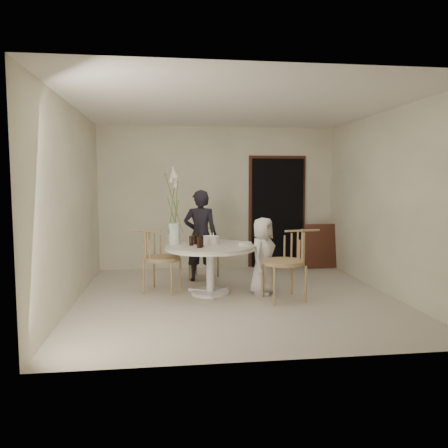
{
  "coord_description": "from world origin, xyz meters",
  "views": [
    {
      "loc": [
        -0.96,
        -6.07,
        1.66
      ],
      "look_at": [
        -0.14,
        0.3,
        1.04
      ],
      "focal_mm": 35.0,
      "sensor_mm": 36.0,
      "label": 1
    }
  ],
  "objects": [
    {
      "name": "ground",
      "position": [
        0.0,
        0.0,
        0.0
      ],
      "size": [
        4.5,
        4.5,
        0.0
      ],
      "primitive_type": "plane",
      "color": "beige",
      "rests_on": "ground"
    },
    {
      "name": "cola_tumbler_d",
      "position": [
        -0.55,
        0.38,
        0.81
      ],
      "size": [
        0.08,
        0.08,
        0.17
      ],
      "primitive_type": "cylinder",
      "rotation": [
        0.0,
        0.0,
        0.06
      ],
      "color": "black",
      "rests_on": "table"
    },
    {
      "name": "table",
      "position": [
        -0.35,
        0.25,
        0.62
      ],
      "size": [
        1.33,
        1.33,
        0.73
      ],
      "color": "white",
      "rests_on": "ground"
    },
    {
      "name": "room_shell",
      "position": [
        0.0,
        0.0,
        1.62
      ],
      "size": [
        4.5,
        4.5,
        4.5
      ],
      "color": "white",
      "rests_on": "ground"
    },
    {
      "name": "cola_tumbler_a",
      "position": [
        -0.52,
        0.02,
        0.81
      ],
      "size": [
        0.09,
        0.09,
        0.16
      ],
      "primitive_type": "cylinder",
      "rotation": [
        0.0,
        0.0,
        0.35
      ],
      "color": "black",
      "rests_on": "table"
    },
    {
      "name": "chair_right",
      "position": [
        0.77,
        -0.2,
        0.65
      ],
      "size": [
        0.64,
        0.6,
        1.0
      ],
      "rotation": [
        0.0,
        0.0,
        -1.43
      ],
      "color": "tan",
      "rests_on": "ground"
    },
    {
      "name": "door_trim",
      "position": [
        1.15,
        2.23,
        1.11
      ],
      "size": [
        1.12,
        0.03,
        2.22
      ],
      "primitive_type": "cube",
      "color": "#51231C",
      "rests_on": "ground"
    },
    {
      "name": "cola_tumbler_b",
      "position": [
        -0.5,
        0.07,
        0.81
      ],
      "size": [
        0.1,
        0.1,
        0.16
      ],
      "primitive_type": "cylinder",
      "rotation": [
        0.0,
        0.0,
        -0.42
      ],
      "color": "black",
      "rests_on": "table"
    },
    {
      "name": "cola_tumbler_c",
      "position": [
        -0.63,
        0.25,
        0.8
      ],
      "size": [
        0.09,
        0.09,
        0.14
      ],
      "primitive_type": "cylinder",
      "rotation": [
        0.0,
        0.0,
        0.34
      ],
      "color": "black",
      "rests_on": "table"
    },
    {
      "name": "chair_left",
      "position": [
        -1.18,
        0.53,
        0.61
      ],
      "size": [
        0.66,
        0.63,
        0.94
      ],
      "rotation": [
        0.0,
        0.0,
        1.24
      ],
      "color": "tan",
      "rests_on": "ground"
    },
    {
      "name": "flower_vase",
      "position": [
        -0.87,
        0.43,
        1.15
      ],
      "size": [
        0.17,
        0.17,
        1.18
      ],
      "rotation": [
        0.0,
        0.0,
        0.12
      ],
      "color": "silver",
      "rests_on": "table"
    },
    {
      "name": "birthday_cake",
      "position": [
        -0.33,
        0.35,
        0.79
      ],
      "size": [
        0.25,
        0.25,
        0.17
      ],
      "rotation": [
        0.0,
        0.0,
        0.34
      ],
      "color": "silver",
      "rests_on": "table"
    },
    {
      "name": "girl",
      "position": [
        -0.43,
        1.14,
        0.76
      ],
      "size": [
        0.59,
        0.41,
        1.53
      ],
      "primitive_type": "imported",
      "rotation": [
        0.0,
        0.0,
        3.05
      ],
      "color": "black",
      "rests_on": "ground"
    },
    {
      "name": "picture_frame",
      "position": [
        1.95,
        1.95,
        0.42
      ],
      "size": [
        0.64,
        0.2,
        0.84
      ],
      "primitive_type": "cube",
      "rotation": [
        -0.17,
        0.0,
        0.02
      ],
      "color": "#51231C",
      "rests_on": "ground"
    },
    {
      "name": "plate_stack",
      "position": [
        0.15,
        0.14,
        0.76
      ],
      "size": [
        0.23,
        0.23,
        0.05
      ],
      "primitive_type": "cylinder",
      "rotation": [
        0.0,
        0.0,
        0.09
      ],
      "color": "silver",
      "rests_on": "table"
    },
    {
      "name": "doorway",
      "position": [
        1.15,
        2.19,
        1.05
      ],
      "size": [
        1.0,
        0.1,
        2.1
      ],
      "primitive_type": "cube",
      "color": "black",
      "rests_on": "ground"
    },
    {
      "name": "boy",
      "position": [
        0.42,
        0.17,
        0.57
      ],
      "size": [
        0.61,
        0.66,
        1.14
      ],
      "primitive_type": "imported",
      "rotation": [
        0.0,
        0.0,
        0.99
      ],
      "color": "silver",
      "rests_on": "ground"
    },
    {
      "name": "chair_far",
      "position": [
        -0.32,
        1.41,
        0.55
      ],
      "size": [
        0.59,
        0.61,
        0.86
      ],
      "rotation": [
        0.0,
        0.0,
        -0.36
      ],
      "color": "tan",
      "rests_on": "ground"
    }
  ]
}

